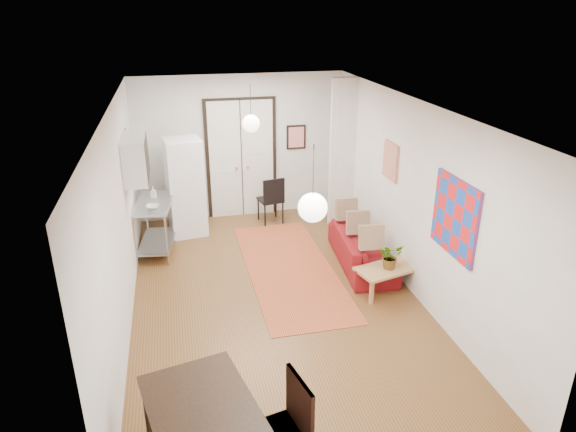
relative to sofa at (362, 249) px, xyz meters
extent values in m
plane|color=brown|center=(-1.66, -0.76, -0.28)|extent=(7.00, 7.00, 0.00)
cube|color=white|center=(-1.66, -0.76, 2.62)|extent=(4.20, 7.00, 0.02)
cube|color=white|center=(-1.66, 2.74, 1.17)|extent=(4.20, 0.02, 2.90)
cube|color=white|center=(-1.66, -4.26, 1.17)|extent=(4.20, 0.02, 2.90)
cube|color=white|center=(-3.76, -0.76, 1.17)|extent=(0.02, 7.00, 2.90)
cube|color=white|center=(0.44, -0.76, 1.17)|extent=(0.02, 7.00, 2.90)
cube|color=white|center=(-1.66, 2.69, 0.92)|extent=(1.44, 0.06, 2.50)
cube|color=white|center=(0.19, 1.79, 1.17)|extent=(0.50, 0.10, 2.90)
cube|color=silver|center=(-3.58, 0.74, 1.62)|extent=(0.35, 1.00, 0.70)
cube|color=red|center=(0.41, -2.01, 1.37)|extent=(0.05, 1.00, 1.00)
cube|color=beige|center=(0.41, 0.04, 1.52)|extent=(0.05, 0.50, 0.60)
cube|color=red|center=(-0.51, 2.71, 1.32)|extent=(0.40, 0.03, 0.50)
cube|color=#975D3F|center=(-3.73, 1.24, 1.67)|extent=(0.03, 0.44, 0.54)
sphere|color=white|center=(-1.66, 1.24, 1.97)|extent=(0.30, 0.30, 0.30)
cylinder|color=black|center=(-1.66, 1.24, 2.37)|extent=(0.01, 0.01, 0.50)
sphere|color=white|center=(-1.66, -2.76, 1.97)|extent=(0.30, 0.30, 0.30)
cylinder|color=black|center=(-1.66, -2.76, 2.37)|extent=(0.01, 0.01, 0.50)
cube|color=#B84D2E|center=(-1.24, 0.10, -0.28)|extent=(1.43, 3.73, 0.01)
imported|color=maroon|center=(0.00, 0.00, 0.00)|extent=(1.99, 0.91, 0.56)
cube|color=tan|center=(0.04, -0.93, 0.10)|extent=(1.01, 0.72, 0.04)
cube|color=tan|center=(-0.37, -1.14, -0.10)|extent=(0.06, 0.06, 0.36)
cube|color=tan|center=(0.44, -1.14, -0.10)|extent=(0.06, 0.06, 0.36)
cube|color=tan|center=(-0.37, -0.73, -0.10)|extent=(0.06, 0.06, 0.36)
cube|color=tan|center=(0.44, -0.73, -0.10)|extent=(0.06, 0.06, 0.36)
imported|color=#3A652D|center=(0.09, -0.93, 0.32)|extent=(0.39, 0.42, 0.39)
cube|color=#AAADAF|center=(-3.41, 1.30, 0.63)|extent=(0.77, 1.29, 0.04)
cube|color=#AAADAF|center=(-3.41, 1.30, -0.10)|extent=(0.73, 1.25, 0.03)
cylinder|color=#AAADAF|center=(-3.68, 0.73, 0.18)|extent=(0.04, 0.04, 0.92)
cylinder|color=#AAADAF|center=(-3.15, 0.73, 0.18)|extent=(0.04, 0.04, 0.92)
cylinder|color=#AAADAF|center=(-3.68, 1.87, 0.18)|extent=(0.04, 0.04, 0.92)
cylinder|color=#AAADAF|center=(-3.15, 1.87, 0.18)|extent=(0.04, 0.04, 0.92)
imported|color=beige|center=(-3.41, 1.00, 0.68)|extent=(0.26, 0.26, 0.05)
imported|color=#53A2B4|center=(-3.41, 1.55, 0.75)|extent=(0.11, 0.11, 0.19)
cube|color=white|center=(-2.84, 1.99, 0.65)|extent=(0.74, 0.74, 1.86)
cube|color=black|center=(-2.89, -3.91, 0.56)|extent=(1.23, 1.74, 0.06)
cube|color=black|center=(-3.28, -3.18, 0.12)|extent=(0.08, 0.08, 0.81)
cube|color=black|center=(-2.49, -3.18, 0.12)|extent=(0.08, 0.08, 0.81)
cube|color=#3A1C12|center=(-2.29, -3.67, 0.53)|extent=(0.15, 0.49, 0.54)
cube|color=#3A1C12|center=(-2.29, -3.67, 0.53)|extent=(0.15, 0.49, 0.54)
cube|color=black|center=(-1.17, 2.16, 0.19)|extent=(0.52, 0.52, 0.04)
cube|color=black|center=(-1.17, 2.37, 0.45)|extent=(0.44, 0.12, 0.48)
cylinder|color=black|center=(-1.37, 1.97, -0.04)|extent=(0.03, 0.03, 0.48)
cylinder|color=black|center=(-0.98, 1.97, -0.04)|extent=(0.03, 0.03, 0.48)
cylinder|color=black|center=(-1.37, 2.36, -0.04)|extent=(0.03, 0.03, 0.48)
cylinder|color=black|center=(-0.98, 2.36, -0.04)|extent=(0.03, 0.03, 0.48)
camera|label=1|loc=(-2.95, -7.37, 3.86)|focal=32.00mm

